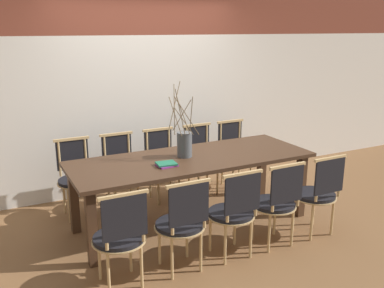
% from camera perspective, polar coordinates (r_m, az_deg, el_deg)
% --- Properties ---
extents(ground_plane, '(16.00, 16.00, 0.00)m').
position_cam_1_polar(ground_plane, '(4.92, 0.00, -10.49)').
color(ground_plane, brown).
extents(wall_rear, '(12.00, 0.06, 3.20)m').
position_cam_1_polar(wall_rear, '(5.72, -6.32, 9.78)').
color(wall_rear, silver).
rests_on(wall_rear, ground_plane).
extents(dining_table, '(2.64, 0.97, 0.78)m').
position_cam_1_polar(dining_table, '(4.67, 0.00, -2.89)').
color(dining_table, '#422B1C').
rests_on(dining_table, ground_plane).
extents(chair_near_leftend, '(0.46, 0.46, 0.90)m').
position_cam_1_polar(chair_near_leftend, '(3.65, -9.52, -11.85)').
color(chair_near_leftend, black).
rests_on(chair_near_leftend, ground_plane).
extents(chair_near_left, '(0.46, 0.46, 0.90)m').
position_cam_1_polar(chair_near_left, '(3.84, -1.35, -10.27)').
color(chair_near_left, black).
rests_on(chair_near_left, ground_plane).
extents(chair_near_center, '(0.46, 0.46, 0.90)m').
position_cam_1_polar(chair_near_center, '(4.07, 5.58, -8.75)').
color(chair_near_center, black).
rests_on(chair_near_center, ground_plane).
extents(chair_near_right, '(0.46, 0.46, 0.90)m').
position_cam_1_polar(chair_near_right, '(4.34, 11.21, -7.41)').
color(chair_near_right, black).
rests_on(chair_near_right, ground_plane).
extents(chair_near_rightend, '(0.46, 0.46, 0.90)m').
position_cam_1_polar(chair_near_rightend, '(4.67, 16.45, -6.10)').
color(chair_near_rightend, black).
rests_on(chair_near_rightend, ground_plane).
extents(chair_far_leftend, '(0.46, 0.46, 0.90)m').
position_cam_1_polar(chair_far_leftend, '(5.15, -15.17, -4.01)').
color(chair_far_leftend, black).
rests_on(chair_far_leftend, ground_plane).
extents(chair_far_left, '(0.46, 0.46, 0.90)m').
position_cam_1_polar(chair_far_left, '(5.27, -9.45, -3.22)').
color(chair_far_left, black).
rests_on(chair_far_left, ground_plane).
extents(chair_far_center, '(0.46, 0.46, 0.90)m').
position_cam_1_polar(chair_far_center, '(5.44, -3.95, -2.43)').
color(chair_far_center, black).
rests_on(chair_far_center, ground_plane).
extents(chair_far_right, '(0.46, 0.46, 0.90)m').
position_cam_1_polar(chair_far_right, '(5.67, 1.25, -1.66)').
color(chair_far_right, black).
rests_on(chair_far_right, ground_plane).
extents(chair_far_rightend, '(0.46, 0.46, 0.90)m').
position_cam_1_polar(chair_far_rightend, '(5.93, 5.73, -0.99)').
color(chair_far_rightend, black).
rests_on(chair_far_rightend, ground_plane).
extents(vase_centerpiece, '(0.31, 0.35, 0.80)m').
position_cam_1_polar(vase_centerpiece, '(4.63, -1.02, 0.07)').
color(vase_centerpiece, '#4C5156').
rests_on(vase_centerpiece, dining_table).
extents(book_stack, '(0.21, 0.19, 0.03)m').
position_cam_1_polar(book_stack, '(4.36, -3.41, -2.72)').
color(book_stack, '#842D8C').
rests_on(book_stack, dining_table).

